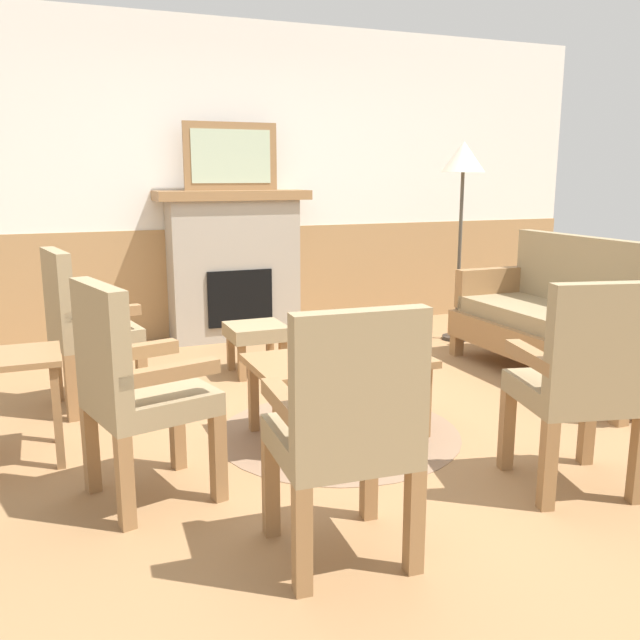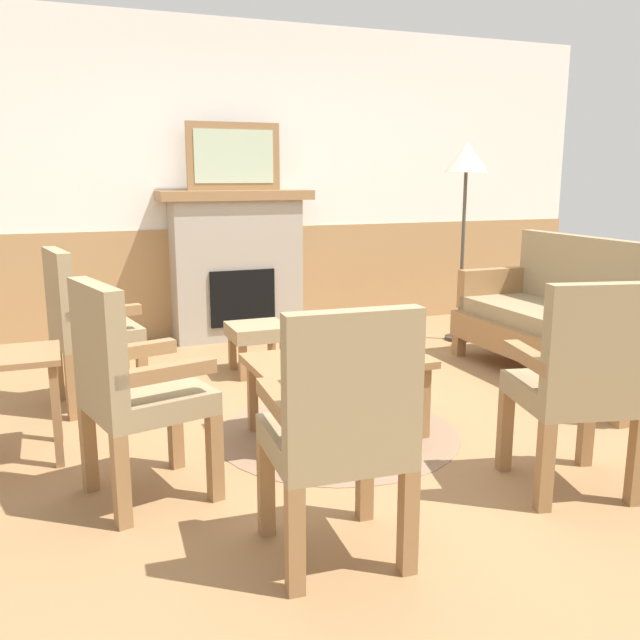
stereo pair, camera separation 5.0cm
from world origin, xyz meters
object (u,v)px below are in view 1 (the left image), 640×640
object	(u,v)px
framed_picture	(231,156)
floor_lamp_by_couch	(463,170)
footstool	(256,335)
book_on_table	(330,359)
armchair_front_left	(346,425)
armchair_near_fireplace	(82,322)
side_table	(15,377)
fireplace	(234,264)
armchair_by_window_left	(134,383)
couch	(569,324)
armchair_front_center	(583,378)
coffee_table	(339,367)

from	to	relation	value
framed_picture	floor_lamp_by_couch	world-z (taller)	framed_picture
footstool	book_on_table	bearing A→B (deg)	-89.99
armchair_front_left	armchair_near_fireplace	bearing A→B (deg)	109.41
side_table	framed_picture	bearing A→B (deg)	52.09
fireplace	armchair_front_left	world-z (taller)	fireplace
armchair_by_window_left	side_table	world-z (taller)	armchair_by_window_left
footstool	floor_lamp_by_couch	size ratio (longest dim) A/B	0.24
side_table	armchair_front_left	bearing A→B (deg)	-52.15
couch	armchair_front_center	xyz separation A→B (m)	(-1.19, -1.41, 0.14)
couch	coffee_table	xyz separation A→B (m)	(-1.90, -0.36, -0.01)
coffee_table	fireplace	bearing A→B (deg)	88.21
armchair_front_center	armchair_by_window_left	bearing A→B (deg)	160.35
fireplace	footstool	world-z (taller)	fireplace
side_table	armchair_front_center	bearing A→B (deg)	-29.55
couch	floor_lamp_by_couch	size ratio (longest dim) A/B	1.07
coffee_table	armchair_front_center	xyz separation A→B (m)	(0.72, -1.05, 0.15)
fireplace	armchair_near_fireplace	distance (m)	1.98
fireplace	book_on_table	xyz separation A→B (m)	(-0.15, -2.51, -0.20)
coffee_table	footstool	xyz separation A→B (m)	(-0.08, 1.31, -0.10)
framed_picture	armchair_near_fireplace	xyz separation A→B (m)	(-1.33, -1.45, -1.02)
couch	armchair_front_center	distance (m)	1.85
floor_lamp_by_couch	book_on_table	bearing A→B (deg)	-138.26
coffee_table	floor_lamp_by_couch	distance (m)	2.70
framed_picture	couch	world-z (taller)	framed_picture
book_on_table	side_table	size ratio (longest dim) A/B	0.33
fireplace	coffee_table	distance (m)	2.47
framed_picture	armchair_near_fireplace	size ratio (longest dim) A/B	0.82
framed_picture	armchair_front_left	distance (m)	3.82
couch	floor_lamp_by_couch	xyz separation A→B (m)	(-0.06, 1.30, 1.05)
armchair_by_window_left	armchair_front_center	bearing A→B (deg)	-19.65
couch	floor_lamp_by_couch	bearing A→B (deg)	92.57
footstool	armchair_near_fireplace	world-z (taller)	armchair_near_fireplace
armchair_front_center	floor_lamp_by_couch	size ratio (longest dim) A/B	0.58
fireplace	footstool	size ratio (longest dim) A/B	3.25
fireplace	armchair_near_fireplace	xyz separation A→B (m)	(-1.33, -1.45, -0.11)
couch	footstool	world-z (taller)	couch
footstool	floor_lamp_by_couch	distance (m)	2.27
floor_lamp_by_couch	armchair_front_left	bearing A→B (deg)	-129.38
side_table	armchair_near_fireplace	bearing A→B (deg)	63.43
armchair_front_left	side_table	xyz separation A→B (m)	(-1.14, 1.46, -0.10)
side_table	book_on_table	bearing A→B (deg)	-12.18
coffee_table	footstool	bearing A→B (deg)	93.28
footstool	side_table	size ratio (longest dim) A/B	0.73
coffee_table	armchair_near_fireplace	xyz separation A→B (m)	(-1.26, 1.00, 0.15)
coffee_table	armchair_front_left	size ratio (longest dim) A/B	0.98
couch	armchair_by_window_left	world-z (taller)	same
couch	armchair_near_fireplace	bearing A→B (deg)	168.50
book_on_table	armchair_front_left	world-z (taller)	armchair_front_left
fireplace	couch	size ratio (longest dim) A/B	0.72
armchair_front_left	floor_lamp_by_couch	distance (m)	3.79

